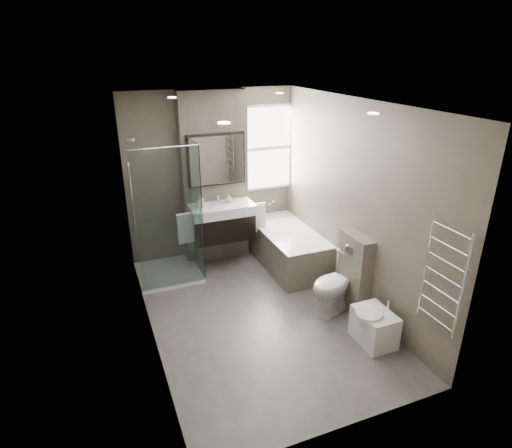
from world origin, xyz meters
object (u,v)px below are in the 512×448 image
bathtub (287,246)px  toilet (337,283)px  bidet (374,326)px  vanity (222,221)px

bathtub → toilet: size_ratio=2.13×
bidet → vanity: bearing=112.8°
bathtub → toilet: toilet is taller
vanity → toilet: vanity is taller
vanity → toilet: 1.97m
bathtub → vanity: bearing=160.6°
bathtub → toilet: 1.35m
vanity → bathtub: 1.07m
vanity → bidet: size_ratio=1.85×
toilet → bidet: toilet is taller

